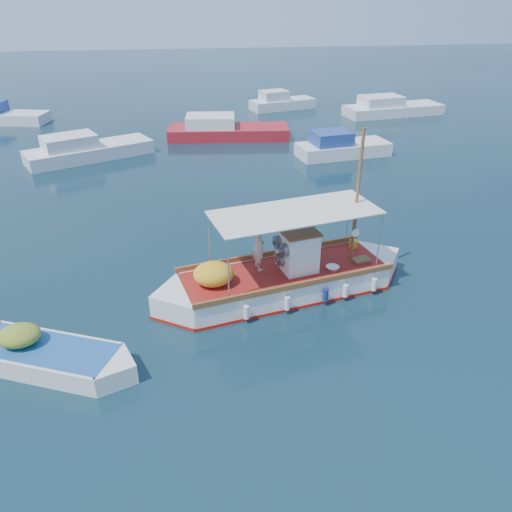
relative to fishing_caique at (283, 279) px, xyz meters
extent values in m
plane|color=black|center=(-0.51, -0.15, -0.51)|extent=(160.00, 160.00, 0.00)
cube|color=white|center=(0.06, 0.01, -0.18)|extent=(7.37, 3.82, 1.03)
cube|color=white|center=(-3.37, -0.76, -0.18)|extent=(2.29, 2.29, 1.03)
cube|color=white|center=(3.49, 0.77, -0.18)|extent=(2.29, 2.29, 1.03)
cube|color=#A51910|center=(0.06, 0.01, -0.49)|extent=(7.48, 3.91, 0.17)
cube|color=maroon|center=(0.06, 0.01, 0.32)|extent=(7.33, 3.64, 0.06)
cube|color=brown|center=(-0.20, 1.16, 0.43)|extent=(6.97, 1.64, 0.19)
cube|color=brown|center=(0.31, -1.14, 0.43)|extent=(6.97, 1.64, 0.19)
cube|color=white|center=(0.51, 0.11, 1.04)|extent=(1.36, 1.43, 1.41)
cube|color=brown|center=(0.51, 0.11, 1.77)|extent=(1.48, 1.55, 0.06)
cylinder|color=slate|center=(-0.02, -0.32, 1.32)|extent=(0.30, 0.50, 0.47)
cylinder|color=slate|center=(-0.15, 0.27, 1.32)|extent=(0.30, 0.50, 0.47)
cylinder|color=slate|center=(-0.08, -0.02, 0.81)|extent=(0.30, 0.50, 0.47)
cylinder|color=brown|center=(2.62, 0.58, 2.68)|extent=(0.13, 0.13, 4.69)
cylinder|color=brown|center=(1.89, 0.42, 2.31)|extent=(1.66, 0.44, 0.07)
cylinder|color=silver|center=(-2.46, 0.50, 1.39)|extent=(0.05, 0.05, 2.11)
cylinder|color=silver|center=(-2.01, -1.51, 1.39)|extent=(0.05, 0.05, 2.11)
cylinder|color=silver|center=(2.76, 1.67, 1.39)|extent=(0.05, 0.05, 2.11)
cylinder|color=silver|center=(3.21, -0.34, 1.39)|extent=(0.05, 0.05, 2.11)
cube|color=silver|center=(0.38, 0.08, 2.46)|extent=(5.89, 3.40, 0.04)
ellipsoid|color=gold|center=(-2.41, -0.54, 0.73)|extent=(1.52, 1.37, 0.79)
cube|color=gold|center=(1.13, 0.78, 0.52)|extent=(0.27, 0.22, 0.37)
cylinder|color=gold|center=(2.93, 1.32, 0.50)|extent=(0.34, 0.34, 0.32)
cube|color=brown|center=(2.88, 0.26, 0.39)|extent=(0.69, 0.54, 0.11)
cylinder|color=#B2B2B2|center=(1.72, -0.15, 0.39)|extent=(0.56, 0.56, 0.11)
cylinder|color=white|center=(2.28, -0.50, 1.86)|extent=(0.28, 0.09, 0.28)
cylinder|color=white|center=(-1.49, -1.68, -0.09)|extent=(0.22, 0.22, 0.45)
cylinder|color=navy|center=(1.26, -1.07, -0.09)|extent=(0.22, 0.22, 0.45)
cylinder|color=white|center=(3.09, -0.66, -0.09)|extent=(0.22, 0.22, 0.45)
imported|color=#BAB19A|center=(-0.81, 0.27, 1.21)|extent=(0.55, 0.71, 1.73)
cube|color=white|center=(-7.32, -2.88, -0.28)|extent=(4.39, 3.09, 0.80)
cube|color=white|center=(-5.44, -3.69, -0.28)|extent=(1.47, 1.47, 0.80)
cube|color=#1F5391|center=(-7.32, -2.88, 0.10)|extent=(4.32, 2.92, 0.04)
ellipsoid|color=olive|center=(-7.98, -2.60, 0.41)|extent=(1.46, 1.35, 0.59)
cube|color=silver|center=(-8.95, 17.06, -0.21)|extent=(7.89, 5.50, 1.00)
cube|color=silver|center=(-9.97, 16.56, 0.69)|extent=(3.63, 3.17, 0.80)
cube|color=#A81C23|center=(0.09, 20.57, -0.21)|extent=(8.61, 3.56, 1.00)
cube|color=silver|center=(-1.17, 20.69, 0.69)|extent=(3.56, 2.68, 0.80)
cube|color=silver|center=(6.87, 15.32, -0.21)|extent=(6.10, 3.09, 1.00)
cube|color=#29438B|center=(6.01, 15.18, 0.69)|extent=(2.60, 2.21, 0.80)
cube|color=silver|center=(14.43, 25.86, -0.21)|extent=(8.59, 3.85, 1.00)
cube|color=silver|center=(13.20, 25.66, 0.69)|extent=(3.62, 2.70, 0.80)
cube|color=silver|center=(-17.30, 27.66, -0.21)|extent=(7.69, 3.90, 1.00)
cube|color=silver|center=(5.70, 29.50, -0.21)|extent=(5.99, 3.49, 1.00)
cube|color=silver|center=(4.89, 29.26, 0.69)|extent=(2.64, 2.26, 0.80)
camera|label=1|loc=(-3.05, -14.58, 8.95)|focal=35.00mm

